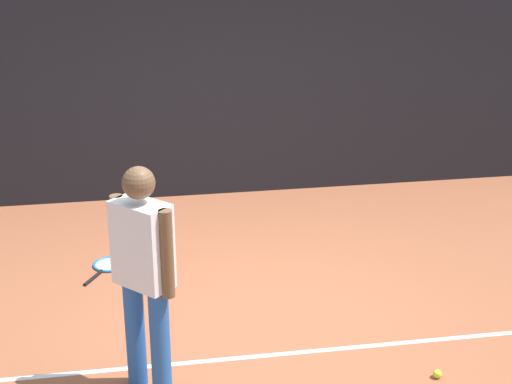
{
  "coord_description": "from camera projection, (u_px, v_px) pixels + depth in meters",
  "views": [
    {
      "loc": [
        -1.0,
        -5.6,
        3.38
      ],
      "look_at": [
        0.0,
        0.4,
        1.0
      ],
      "focal_mm": 54.81,
      "sensor_mm": 36.0,
      "label": 1
    }
  ],
  "objects": [
    {
      "name": "ground_plane",
      "position": [
        264.0,
        320.0,
        6.53
      ],
      "size": [
        12.0,
        12.0,
        0.0
      ],
      "primitive_type": "plane",
      "color": "#9E5638"
    },
    {
      "name": "back_fence",
      "position": [
        219.0,
        94.0,
        8.85
      ],
      "size": [
        10.0,
        0.1,
        2.39
      ],
      "primitive_type": "cube",
      "color": "black",
      "rests_on": "ground"
    },
    {
      "name": "tennis_ball_by_fence",
      "position": [
        437.0,
        374.0,
        5.75
      ],
      "size": [
        0.07,
        0.07,
        0.07
      ],
      "primitive_type": "sphere",
      "color": "#CCE033",
      "rests_on": "ground"
    },
    {
      "name": "tennis_racket",
      "position": [
        108.0,
        266.0,
        7.45
      ],
      "size": [
        0.46,
        0.62,
        0.03
      ],
      "rotation": [
        0.0,
        0.0,
        1.05
      ],
      "color": "black",
      "rests_on": "ground"
    },
    {
      "name": "court_line",
      "position": [
        275.0,
        355.0,
        6.05
      ],
      "size": [
        9.0,
        0.05,
        0.0
      ],
      "primitive_type": "cube",
      "color": "white",
      "rests_on": "ground"
    },
    {
      "name": "tennis_player",
      "position": [
        144.0,
        269.0,
        5.29
      ],
      "size": [
        0.44,
        0.44,
        1.7
      ],
      "rotation": [
        0.0,
        0.0,
        -0.79
      ],
      "color": "#2659A5",
      "rests_on": "ground"
    }
  ]
}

